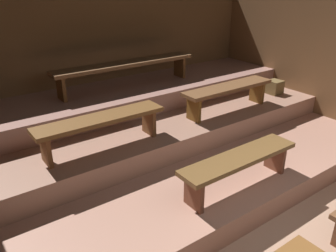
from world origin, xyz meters
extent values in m
cube|color=#A37B63|center=(0.00, 2.28, -0.04)|extent=(6.37, 5.36, 0.08)
cube|color=brown|center=(0.00, 4.59, 1.14)|extent=(6.37, 0.06, 2.28)
cube|color=brown|center=(2.82, 2.28, 1.14)|extent=(0.06, 5.36, 2.28)
cube|color=#A57461|center=(0.00, 2.87, 0.15)|extent=(5.57, 3.38, 0.29)
cube|color=#9B705C|center=(0.00, 3.49, 0.44)|extent=(5.57, 2.14, 0.29)
cube|color=#A27467|center=(0.00, 3.95, 0.74)|extent=(5.57, 1.22, 0.29)
cube|color=brown|center=(-0.01, 1.57, 0.67)|extent=(1.54, 0.34, 0.05)
cube|color=brown|center=(-0.66, 1.57, 0.47)|extent=(0.05, 0.27, 0.35)
cube|color=brown|center=(0.64, 1.57, 0.47)|extent=(0.05, 0.27, 0.35)
cube|color=brown|center=(-1.06, 2.84, 0.97)|extent=(1.59, 0.34, 0.05)
cube|color=brown|center=(-1.73, 2.84, 0.76)|extent=(0.05, 0.27, 0.35)
cube|color=brown|center=(-0.38, 2.84, 0.76)|extent=(0.05, 0.27, 0.35)
cube|color=brown|center=(1.06, 2.84, 0.97)|extent=(1.59, 0.34, 0.05)
cube|color=brown|center=(0.38, 2.84, 0.76)|extent=(0.05, 0.27, 0.35)
cube|color=brown|center=(1.73, 2.84, 0.76)|extent=(0.05, 0.27, 0.35)
cube|color=brown|center=(-0.05, 3.98, 1.26)|extent=(2.35, 0.34, 0.05)
cube|color=brown|center=(-1.11, 3.98, 1.06)|extent=(0.05, 0.27, 0.35)
cube|color=brown|center=(1.01, 3.98, 1.06)|extent=(0.05, 0.27, 0.35)
cube|color=brown|center=(2.34, 2.95, 0.71)|extent=(0.24, 0.24, 0.24)
camera|label=1|loc=(-2.59, -0.64, 2.52)|focal=36.50mm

